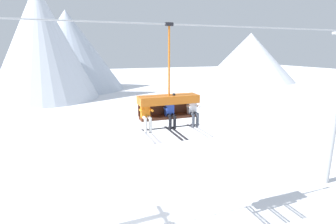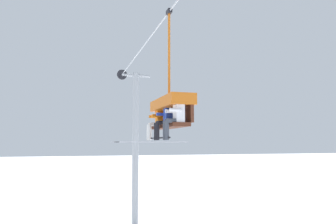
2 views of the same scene
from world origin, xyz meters
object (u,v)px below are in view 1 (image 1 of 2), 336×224
Objects in this scene: chairlift_chair at (168,102)px; skier_orange at (146,114)px; skier_white at (193,110)px; skier_blue at (170,111)px.

chairlift_chair is 1.01m from skier_orange.
chairlift_chair reaches higher than skier_white.
skier_blue is 1.00× the size of skier_white.
skier_blue is at bearing 0.42° from skier_orange.
chairlift_chair is at bearing 13.34° from skier_orange.
skier_orange is at bearing -179.58° from skier_blue.
chairlift_chair reaches higher than skier_orange.
skier_white is (1.86, 0.00, 0.00)m from skier_orange.
skier_blue reaches higher than skier_white.
skier_blue is at bearing 179.58° from skier_white.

